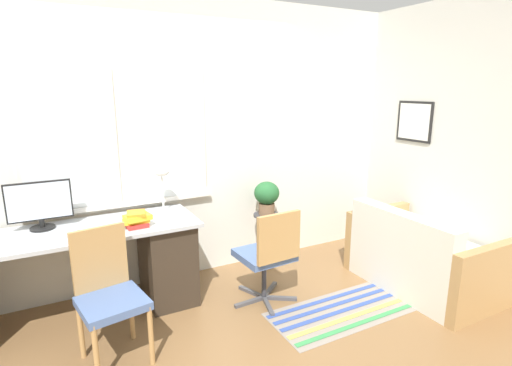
{
  "coord_description": "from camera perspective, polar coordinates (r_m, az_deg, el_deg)",
  "views": [
    {
      "loc": [
        -1.06,
        -2.96,
        1.87
      ],
      "look_at": [
        0.61,
        0.16,
        1.01
      ],
      "focal_mm": 28.0,
      "sensor_mm": 36.0,
      "label": 1
    }
  ],
  "objects": [
    {
      "name": "book_stack",
      "position": [
        3.37,
        -16.67,
        -5.0
      ],
      "size": [
        0.23,
        0.19,
        0.12
      ],
      "color": "red",
      "rests_on": "desk"
    },
    {
      "name": "potted_plant",
      "position": [
        4.11,
        1.54,
        -1.81
      ],
      "size": [
        0.26,
        0.26,
        0.35
      ],
      "color": "brown",
      "rests_on": "plant_stand"
    },
    {
      "name": "keyboard",
      "position": [
        3.37,
        -27.95,
        -6.97
      ],
      "size": [
        0.34,
        0.13,
        0.02
      ],
      "color": "silver",
      "rests_on": "desk"
    },
    {
      "name": "desk_chair_wooden",
      "position": [
        3.02,
        -20.29,
        -14.44
      ],
      "size": [
        0.48,
        0.49,
        0.93
      ],
      "rotation": [
        0.0,
        0.0,
        0.17
      ],
      "color": "#B2844C",
      "rests_on": "ground_plane"
    },
    {
      "name": "mouse",
      "position": [
        3.37,
        -23.96,
        -6.42
      ],
      "size": [
        0.04,
        0.06,
        0.03
      ],
      "color": "black",
      "rests_on": "desk"
    },
    {
      "name": "plant_stand",
      "position": [
        4.19,
        1.52,
        -5.26
      ],
      "size": [
        0.28,
        0.28,
        0.58
      ],
      "color": "#333338",
      "rests_on": "ground_plane"
    },
    {
      "name": "desk_lamp",
      "position": [
        3.62,
        -13.28,
        0.61
      ],
      "size": [
        0.16,
        0.16,
        0.42
      ],
      "color": "white",
      "rests_on": "desk"
    },
    {
      "name": "ground_plane",
      "position": [
        3.66,
        -7.56,
        -17.27
      ],
      "size": [
        14.0,
        14.0,
        0.0
      ],
      "primitive_type": "plane",
      "color": "brown"
    },
    {
      "name": "couch_loveseat",
      "position": [
        4.17,
        22.5,
        -10.03
      ],
      "size": [
        0.82,
        1.31,
        0.78
      ],
      "rotation": [
        0.0,
        0.0,
        1.57
      ],
      "color": "silver",
      "rests_on": "ground_plane"
    },
    {
      "name": "floor_rug_striped",
      "position": [
        3.74,
        14.09,
        -16.75
      ],
      "size": [
        1.57,
        0.58,
        0.01
      ],
      "color": "gray",
      "rests_on": "ground_plane"
    },
    {
      "name": "wall_back_with_window",
      "position": [
        3.87,
        -12.3,
        5.56
      ],
      "size": [
        9.0,
        0.12,
        2.7
      ],
      "color": "silver",
      "rests_on": "ground_plane"
    },
    {
      "name": "wall_right_with_picture",
      "position": [
        4.67,
        22.28,
        6.19
      ],
      "size": [
        0.08,
        9.0,
        2.7
      ],
      "color": "silver",
      "rests_on": "ground_plane"
    },
    {
      "name": "office_chair_swivel",
      "position": [
        3.5,
        1.79,
        -10.13
      ],
      "size": [
        0.56,
        0.58,
        0.87
      ],
      "rotation": [
        0.0,
        0.0,
        3.2
      ],
      "color": "#47474C",
      "rests_on": "ground_plane"
    },
    {
      "name": "monitor",
      "position": [
        3.57,
        -28.52,
        -2.72
      ],
      "size": [
        0.47,
        0.19,
        0.39
      ],
      "color": "black",
      "rests_on": "desk"
    },
    {
      "name": "desk",
      "position": [
        3.6,
        -25.31,
        -11.71
      ],
      "size": [
        2.09,
        0.65,
        0.77
      ],
      "color": "#B2B7BC",
      "rests_on": "ground_plane"
    }
  ]
}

